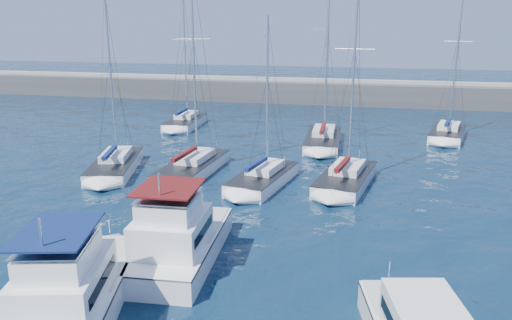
% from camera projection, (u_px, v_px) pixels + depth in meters
% --- Properties ---
extents(ground, '(220.00, 220.00, 0.00)m').
position_uv_depth(ground, '(214.00, 262.00, 25.09)').
color(ground, black).
rests_on(ground, ground).
extents(breakwater, '(160.00, 6.00, 4.45)m').
position_uv_depth(breakwater, '(318.00, 95.00, 73.68)').
color(breakwater, '#424244').
rests_on(breakwater, ground).
extents(motor_yacht_port_inner, '(5.74, 10.28, 4.69)m').
position_uv_depth(motor_yacht_port_inner, '(73.00, 293.00, 20.11)').
color(motor_yacht_port_inner, white).
rests_on(motor_yacht_port_inner, ground).
extents(motor_yacht_stbd_inner, '(4.27, 8.75, 4.69)m').
position_uv_depth(motor_yacht_stbd_inner, '(177.00, 241.00, 24.78)').
color(motor_yacht_stbd_inner, white).
rests_on(motor_yacht_stbd_inner, ground).
extents(sailboat_mid_a, '(5.17, 8.97, 14.33)m').
position_uv_depth(sailboat_mid_a, '(115.00, 165.00, 40.00)').
color(sailboat_mid_a, white).
rests_on(sailboat_mid_a, ground).
extents(sailboat_mid_b, '(3.72, 9.15, 16.66)m').
position_uv_depth(sailboat_mid_b, '(193.00, 167.00, 39.50)').
color(sailboat_mid_b, silver).
rests_on(sailboat_mid_b, ground).
extents(sailboat_mid_c, '(4.35, 7.98, 12.40)m').
position_uv_depth(sailboat_mid_c, '(263.00, 178.00, 36.68)').
color(sailboat_mid_c, white).
rests_on(sailboat_mid_c, ground).
extents(sailboat_mid_d, '(4.54, 8.47, 15.69)m').
position_uv_depth(sailboat_mid_d, '(346.00, 178.00, 36.65)').
color(sailboat_mid_d, silver).
rests_on(sailboat_mid_d, ground).
extents(sailboat_back_a, '(3.38, 7.90, 15.39)m').
position_uv_depth(sailboat_back_a, '(186.00, 122.00, 56.83)').
color(sailboat_back_a, white).
rests_on(sailboat_back_a, ground).
extents(sailboat_back_b, '(3.39, 9.57, 17.51)m').
position_uv_depth(sailboat_back_b, '(323.00, 139.00, 48.66)').
color(sailboat_back_b, silver).
rests_on(sailboat_back_b, ground).
extents(sailboat_back_c, '(4.74, 7.97, 15.55)m').
position_uv_depth(sailboat_back_c, '(448.00, 133.00, 51.03)').
color(sailboat_back_c, white).
rests_on(sailboat_back_c, ground).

